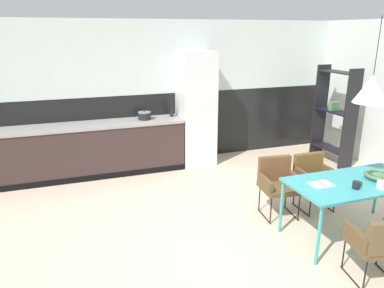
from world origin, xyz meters
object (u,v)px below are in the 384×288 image
(armchair_far_side, at_px, (381,240))
(armchair_head_of_table, at_px, (278,179))
(dining_table, at_px, (355,185))
(mug_white_ceramic, at_px, (356,185))
(cooking_pot, at_px, (144,116))
(pendant_lamp_over_table_near, at_px, (372,89))
(refrigerator_column, at_px, (196,109))
(mug_wide_latte, at_px, (381,185))
(bottle_wine_green, at_px, (172,110))
(armchair_near_window, at_px, (313,174))
(open_book, at_px, (321,184))
(fruit_bowl, at_px, (379,176))
(open_shelf_unit, at_px, (334,113))

(armchair_far_side, xyz_separation_m, armchair_head_of_table, (-0.15, 1.62, 0.02))
(dining_table, height_order, mug_white_ceramic, mug_white_ceramic)
(cooking_pot, distance_m, pendant_lamp_over_table_near, 3.78)
(refrigerator_column, height_order, mug_wide_latte, refrigerator_column)
(bottle_wine_green, bearing_deg, armchair_near_window, -60.26)
(armchair_near_window, distance_m, open_book, 0.96)
(armchair_head_of_table, relative_size, fruit_bowl, 2.36)
(fruit_bowl, bearing_deg, pendant_lamp_over_table_near, -179.65)
(armchair_near_window, xyz_separation_m, mug_wide_latte, (0.06, -1.09, 0.27))
(armchair_far_side, bearing_deg, refrigerator_column, 108.20)
(armchair_near_window, xyz_separation_m, cooking_pot, (-1.89, 2.32, 0.48))
(open_book, bearing_deg, mug_wide_latte, -28.56)
(refrigerator_column, xyz_separation_m, open_book, (0.42, -3.07, -0.31))
(mug_wide_latte, relative_size, cooking_pot, 0.57)
(mug_wide_latte, distance_m, mug_white_ceramic, 0.28)
(pendant_lamp_over_table_near, bearing_deg, dining_table, 90.00)
(refrigerator_column, relative_size, open_book, 8.13)
(armchair_near_window, distance_m, fruit_bowl, 0.95)
(dining_table, bearing_deg, open_shelf_unit, 55.48)
(mug_white_ceramic, relative_size, pendant_lamp_over_table_near, 0.14)
(armchair_far_side, distance_m, fruit_bowl, 1.07)
(armchair_head_of_table, xyz_separation_m, cooking_pot, (-1.31, 2.34, 0.48))
(bottle_wine_green, distance_m, pendant_lamp_over_table_near, 3.61)
(dining_table, height_order, fruit_bowl, fruit_bowl)
(refrigerator_column, xyz_separation_m, fruit_bowl, (1.18, -3.16, -0.27))
(open_book, bearing_deg, cooking_pot, 114.10)
(refrigerator_column, bearing_deg, fruit_bowl, -69.54)
(refrigerator_column, height_order, bottle_wine_green, refrigerator_column)
(open_shelf_unit, bearing_deg, dining_table, -34.52)
(armchair_far_side, relative_size, cooking_pot, 3.26)
(refrigerator_column, height_order, pendant_lamp_over_table_near, pendant_lamp_over_table_near)
(armchair_head_of_table, bearing_deg, mug_white_ceramic, 117.86)
(armchair_near_window, xyz_separation_m, open_shelf_unit, (1.56, 1.52, 0.44))
(mug_white_ceramic, xyz_separation_m, pendant_lamp_over_table_near, (0.15, 0.13, 1.05))
(armchair_far_side, bearing_deg, dining_table, 75.71)
(refrigerator_column, relative_size, open_shelf_unit, 1.16)
(armchair_far_side, distance_m, open_shelf_unit, 3.76)
(refrigerator_column, bearing_deg, open_book, -82.15)
(pendant_lamp_over_table_near, bearing_deg, armchair_far_side, -116.48)
(open_book, bearing_deg, armchair_near_window, 57.24)
(armchair_near_window, relative_size, open_book, 2.97)
(cooking_pot, bearing_deg, mug_white_ceramic, -62.98)
(cooking_pot, height_order, pendant_lamp_over_table_near, pendant_lamp_over_table_near)
(open_book, bearing_deg, armchair_far_side, -85.19)
(mug_wide_latte, bearing_deg, pendant_lamp_over_table_near, 117.63)
(mug_white_ceramic, xyz_separation_m, cooking_pot, (-1.69, 3.32, 0.21))
(dining_table, distance_m, fruit_bowl, 0.32)
(refrigerator_column, height_order, armchair_head_of_table, refrigerator_column)
(refrigerator_column, relative_size, pendant_lamp_over_table_near, 2.31)
(dining_table, relative_size, open_book, 6.14)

